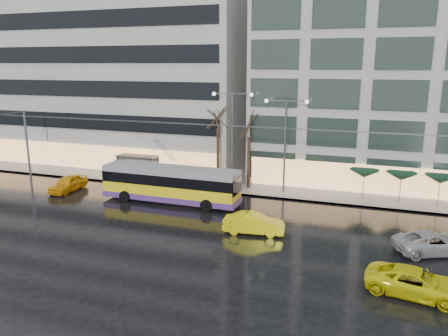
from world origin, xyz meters
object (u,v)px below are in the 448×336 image
at_px(bus_shelter, 136,161).
at_px(taxi_a, 68,183).
at_px(trolleybus, 171,185).
at_px(street_lamp_near, 232,127).

height_order(bus_shelter, taxi_a, bus_shelter).
xyz_separation_m(trolleybus, bus_shelter, (-6.63, 5.56, 0.44)).
height_order(bus_shelter, street_lamp_near, street_lamp_near).
bearing_deg(taxi_a, bus_shelter, 53.29).
distance_m(bus_shelter, taxi_a, 7.02).
relative_size(street_lamp_near, taxi_a, 2.08).
relative_size(bus_shelter, street_lamp_near, 0.47).
bearing_deg(taxi_a, street_lamp_near, 20.75).
xyz_separation_m(street_lamp_near, taxi_a, (-14.43, -5.71, -5.25)).
xyz_separation_m(trolleybus, taxi_a, (-10.68, -0.04, -0.78)).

